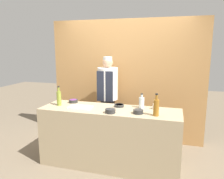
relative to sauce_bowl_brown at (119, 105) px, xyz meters
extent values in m
plane|color=#756651|center=(-0.11, -0.16, -0.95)|extent=(14.00, 14.00, 0.00)
cube|color=#B7844C|center=(-0.11, 1.01, 0.25)|extent=(3.07, 0.18, 2.40)
cube|color=tan|center=(-0.11, -0.16, -0.49)|extent=(2.16, 0.65, 0.93)
cylinder|color=#2D2D2D|center=(0.00, 0.00, 0.00)|extent=(0.15, 0.15, 0.04)
cylinder|color=brown|center=(0.00, 0.00, 0.01)|extent=(0.12, 0.12, 0.01)
cylinder|color=#2D2D2D|center=(-0.82, 0.04, 0.00)|extent=(0.15, 0.15, 0.05)
cylinder|color=#703384|center=(-0.82, 0.04, 0.02)|extent=(0.12, 0.12, 0.02)
cylinder|color=#2D2D2D|center=(0.35, -0.28, 0.01)|extent=(0.14, 0.14, 0.06)
cylinder|color=red|center=(0.35, -0.28, 0.03)|extent=(0.12, 0.12, 0.02)
cylinder|color=#2D2D2D|center=(-0.04, -0.36, 0.01)|extent=(0.15, 0.15, 0.06)
cylinder|color=orange|center=(-0.04, -0.36, 0.03)|extent=(0.12, 0.12, 0.02)
cube|color=white|center=(-0.57, -0.23, -0.01)|extent=(0.36, 0.22, 0.02)
cylinder|color=#9E661E|center=(0.60, -0.31, 0.09)|extent=(0.08, 0.08, 0.23)
cylinder|color=#9E661E|center=(0.60, -0.31, 0.24)|extent=(0.03, 0.03, 0.07)
cylinder|color=black|center=(0.60, -0.31, 0.28)|extent=(0.04, 0.04, 0.02)
cylinder|color=olive|center=(-0.96, -0.19, 0.09)|extent=(0.07, 0.07, 0.23)
cylinder|color=olive|center=(-0.96, -0.19, 0.24)|extent=(0.03, 0.03, 0.07)
cylinder|color=black|center=(-0.96, -0.19, 0.29)|extent=(0.03, 0.03, 0.02)
cylinder|color=silver|center=(0.35, 0.04, 0.06)|extent=(0.08, 0.08, 0.17)
cylinder|color=silver|center=(0.35, 0.04, 0.17)|extent=(0.03, 0.03, 0.05)
cylinder|color=black|center=(0.35, 0.04, 0.20)|extent=(0.04, 0.04, 0.01)
cylinder|color=silver|center=(0.57, 0.02, 0.02)|extent=(0.09, 0.09, 0.08)
cylinder|color=#28282D|center=(-0.37, 0.57, -0.50)|extent=(0.27, 0.27, 0.90)
cylinder|color=white|center=(-0.37, 0.57, 0.25)|extent=(0.38, 0.38, 0.60)
cube|color=#232838|center=(-0.37, 0.39, 0.22)|extent=(0.30, 0.02, 0.55)
sphere|color=tan|center=(-0.37, 0.57, 0.64)|extent=(0.19, 0.19, 0.19)
cylinder|color=white|center=(-0.37, 0.57, 0.71)|extent=(0.16, 0.16, 0.07)
camera|label=1|loc=(0.82, -3.27, 0.91)|focal=35.00mm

